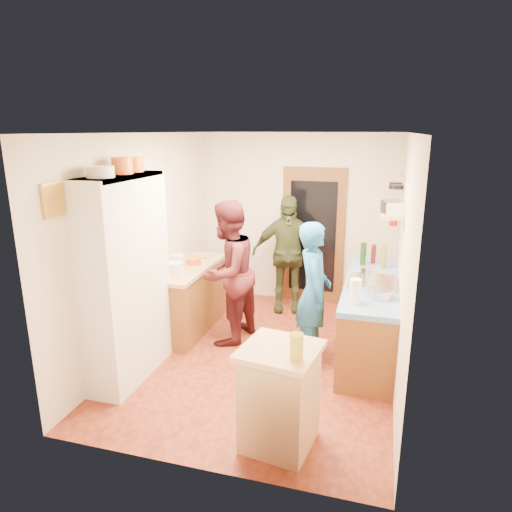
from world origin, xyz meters
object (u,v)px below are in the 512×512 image
at_px(hutch_body, 126,280).
at_px(person_hob, 317,293).
at_px(right_counter_base, 370,318).
at_px(person_left, 232,272).
at_px(person_back, 288,254).
at_px(island_base, 279,400).

distance_m(hutch_body, person_hob, 2.11).
xyz_separation_m(hutch_body, person_hob, (1.90, 0.89, -0.27)).
distance_m(right_counter_base, person_left, 1.79).
distance_m(person_left, person_back, 1.27).
distance_m(right_counter_base, person_back, 1.67).
height_order(hutch_body, right_counter_base, hutch_body).
distance_m(island_base, person_hob, 1.65).
bearing_deg(hutch_body, island_base, -21.30).
bearing_deg(person_hob, person_back, 9.63).
bearing_deg(right_counter_base, hutch_body, -152.53).
bearing_deg(hutch_body, person_hob, 25.09).
distance_m(person_hob, person_left, 1.13).
height_order(island_base, person_hob, person_hob).
xyz_separation_m(person_hob, person_back, (-0.64, 1.42, 0.04)).
bearing_deg(hutch_body, person_back, 61.54).
xyz_separation_m(person_hob, person_left, (-1.11, 0.24, 0.08)).
relative_size(island_base, person_back, 0.49).
distance_m(person_hob, person_back, 1.56).
bearing_deg(island_base, hutch_body, 158.70).
xyz_separation_m(person_left, person_back, (0.46, 1.19, -0.04)).
bearing_deg(island_base, person_left, 119.57).
xyz_separation_m(right_counter_base, person_hob, (-0.60, -0.41, 0.41)).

